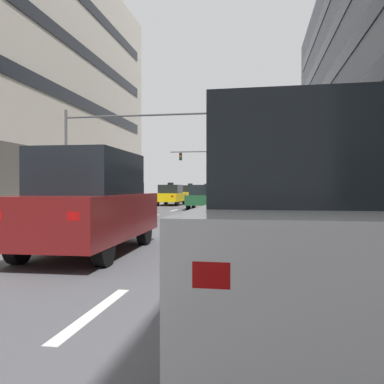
{
  "coord_description": "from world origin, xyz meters",
  "views": [
    {
      "loc": [
        5.22,
        -12.29,
        1.44
      ],
      "look_at": [
        0.37,
        16.51,
        1.1
      ],
      "focal_mm": 36.95,
      "sensor_mm": 36.0,
      "label": 1
    }
  ],
  "objects_px": {
    "car_driving_0": "(90,203)",
    "street_tree_0": "(319,158)",
    "taxi_driving_2": "(124,199)",
    "car_parked_0": "(300,220)",
    "car_parked_2": "(269,203)",
    "car_driving_6": "(203,197)",
    "taxi_driving_3": "(171,195)",
    "traffic_signal_0": "(126,136)",
    "traffic_signal_1": "(235,161)",
    "car_parked_1": "(275,203)",
    "car_driving_1": "(216,194)",
    "taxi_driving_5": "(190,194)"
  },
  "relations": [
    {
      "from": "car_driving_0",
      "to": "traffic_signal_1",
      "type": "height_order",
      "value": "traffic_signal_1"
    },
    {
      "from": "car_parked_2",
      "to": "car_parked_0",
      "type": "bearing_deg",
      "value": -89.99
    },
    {
      "from": "car_driving_1",
      "to": "taxi_driving_2",
      "type": "height_order",
      "value": "taxi_driving_2"
    },
    {
      "from": "car_driving_0",
      "to": "car_driving_6",
      "type": "distance_m",
      "value": 17.65
    },
    {
      "from": "traffic_signal_1",
      "to": "car_driving_6",
      "type": "bearing_deg",
      "value": -93.64
    },
    {
      "from": "car_driving_1",
      "to": "traffic_signal_1",
      "type": "relative_size",
      "value": 0.4
    },
    {
      "from": "taxi_driving_2",
      "to": "street_tree_0",
      "type": "distance_m",
      "value": 10.31
    },
    {
      "from": "traffic_signal_1",
      "to": "street_tree_0",
      "type": "relative_size",
      "value": 2.03
    },
    {
      "from": "traffic_signal_0",
      "to": "car_driving_0",
      "type": "bearing_deg",
      "value": -73.6
    },
    {
      "from": "taxi_driving_2",
      "to": "traffic_signal_0",
      "type": "distance_m",
      "value": 5.92
    },
    {
      "from": "taxi_driving_3",
      "to": "traffic_signal_0",
      "type": "xyz_separation_m",
      "value": [
        -1.3,
        -7.28,
        3.87
      ]
    },
    {
      "from": "taxi_driving_5",
      "to": "car_parked_0",
      "type": "xyz_separation_m",
      "value": [
        7.2,
        -34.85,
        0.28
      ]
    },
    {
      "from": "car_parked_0",
      "to": "car_parked_1",
      "type": "height_order",
      "value": "car_parked_0"
    },
    {
      "from": "car_parked_1",
      "to": "car_parked_0",
      "type": "bearing_deg",
      "value": -90.0
    },
    {
      "from": "taxi_driving_5",
      "to": "traffic_signal_1",
      "type": "height_order",
      "value": "traffic_signal_1"
    },
    {
      "from": "car_driving_0",
      "to": "street_tree_0",
      "type": "bearing_deg",
      "value": 62.75
    },
    {
      "from": "car_parked_2",
      "to": "traffic_signal_0",
      "type": "distance_m",
      "value": 11.89
    },
    {
      "from": "car_driving_0",
      "to": "traffic_signal_1",
      "type": "bearing_deg",
      "value": 88.16
    },
    {
      "from": "taxi_driving_2",
      "to": "street_tree_0",
      "type": "bearing_deg",
      "value": 8.83
    },
    {
      "from": "taxi_driving_3",
      "to": "traffic_signal_0",
      "type": "distance_m",
      "value": 8.35
    },
    {
      "from": "street_tree_0",
      "to": "car_parked_0",
      "type": "bearing_deg",
      "value": -98.84
    },
    {
      "from": "car_driving_6",
      "to": "traffic_signal_1",
      "type": "relative_size",
      "value": 0.37
    },
    {
      "from": "taxi_driving_2",
      "to": "street_tree_0",
      "type": "relative_size",
      "value": 0.78
    },
    {
      "from": "taxi_driving_3",
      "to": "traffic_signal_1",
      "type": "bearing_deg",
      "value": 69.84
    },
    {
      "from": "car_driving_0",
      "to": "car_parked_2",
      "type": "height_order",
      "value": "car_driving_0"
    },
    {
      "from": "traffic_signal_1",
      "to": "taxi_driving_2",
      "type": "bearing_deg",
      "value": -100.47
    },
    {
      "from": "car_parked_0",
      "to": "street_tree_0",
      "type": "relative_size",
      "value": 0.79
    },
    {
      "from": "taxi_driving_5",
      "to": "car_parked_1",
      "type": "relative_size",
      "value": 1.05
    },
    {
      "from": "taxi_driving_2",
      "to": "car_parked_0",
      "type": "bearing_deg",
      "value": -64.33
    },
    {
      "from": "taxi_driving_3",
      "to": "car_parked_0",
      "type": "relative_size",
      "value": 0.98
    },
    {
      "from": "car_driving_1",
      "to": "car_driving_6",
      "type": "bearing_deg",
      "value": -90.13
    },
    {
      "from": "taxi_driving_3",
      "to": "car_parked_0",
      "type": "bearing_deg",
      "value": -74.54
    },
    {
      "from": "car_driving_6",
      "to": "car_parked_2",
      "type": "height_order",
      "value": "car_parked_2"
    },
    {
      "from": "car_driving_1",
      "to": "taxi_driving_5",
      "type": "relative_size",
      "value": 1.06
    },
    {
      "from": "taxi_driving_3",
      "to": "street_tree_0",
      "type": "distance_m",
      "value": 14.34
    },
    {
      "from": "taxi_driving_5",
      "to": "car_parked_2",
      "type": "bearing_deg",
      "value": -72.14
    },
    {
      "from": "taxi_driving_3",
      "to": "car_parked_0",
      "type": "distance_m",
      "value": 27.86
    },
    {
      "from": "taxi_driving_3",
      "to": "car_driving_0",
      "type": "bearing_deg",
      "value": -81.76
    },
    {
      "from": "taxi_driving_2",
      "to": "car_parked_0",
      "type": "relative_size",
      "value": 1.0
    },
    {
      "from": "car_parked_2",
      "to": "traffic_signal_1",
      "type": "xyz_separation_m",
      "value": [
        -2.96,
        26.53,
        3.56
      ]
    },
    {
      "from": "car_driving_6",
      "to": "car_parked_0",
      "type": "relative_size",
      "value": 0.95
    },
    {
      "from": "traffic_signal_1",
      "to": "car_driving_0",
      "type": "bearing_deg",
      "value": -91.84
    },
    {
      "from": "car_driving_6",
      "to": "car_parked_1",
      "type": "distance_m",
      "value": 15.42
    },
    {
      "from": "car_parked_0",
      "to": "street_tree_0",
      "type": "height_order",
      "value": "street_tree_0"
    },
    {
      "from": "car_driving_1",
      "to": "car_driving_6",
      "type": "xyz_separation_m",
      "value": [
        -0.02,
        -7.88,
        -0.07
      ]
    },
    {
      "from": "car_driving_1",
      "to": "traffic_signal_1",
      "type": "height_order",
      "value": "traffic_signal_1"
    },
    {
      "from": "taxi_driving_3",
      "to": "taxi_driving_5",
      "type": "xyz_separation_m",
      "value": [
        0.22,
        8.0,
        0.0
      ]
    },
    {
      "from": "taxi_driving_5",
      "to": "car_parked_2",
      "type": "xyz_separation_m",
      "value": [
        7.2,
        -22.36,
        -0.01
      ]
    },
    {
      "from": "car_parked_1",
      "to": "traffic_signal_1",
      "type": "relative_size",
      "value": 0.36
    },
    {
      "from": "street_tree_0",
      "to": "car_driving_1",
      "type": "bearing_deg",
      "value": 118.12
    }
  ]
}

